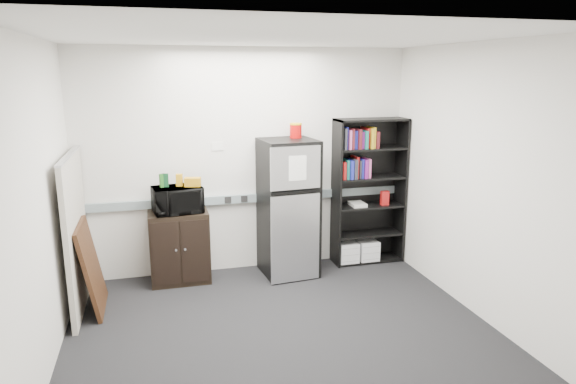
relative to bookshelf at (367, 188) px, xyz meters
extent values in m
plane|color=black|center=(-1.51, -1.57, -0.97)|extent=(4.00, 4.00, 0.00)
cube|color=silver|center=(-1.51, 0.18, 0.38)|extent=(4.00, 0.02, 2.70)
cube|color=silver|center=(0.49, -1.57, 0.38)|extent=(0.02, 3.50, 2.70)
cube|color=silver|center=(-3.51, -1.57, 0.38)|extent=(0.02, 3.50, 2.70)
cube|color=white|center=(-1.51, -1.57, 1.73)|extent=(4.00, 3.50, 0.02)
cube|color=gray|center=(-1.51, 0.15, -0.07)|extent=(3.92, 0.05, 0.10)
cube|color=white|center=(-1.86, 0.18, 0.58)|extent=(0.14, 0.00, 0.10)
cube|color=black|center=(-0.41, -0.01, -0.05)|extent=(0.02, 0.34, 1.85)
cube|color=black|center=(0.46, -0.01, -0.05)|extent=(0.02, 0.34, 1.85)
cube|color=black|center=(0.02, 0.16, -0.05)|extent=(0.90, 0.02, 1.85)
cube|color=black|center=(0.02, -0.01, 0.87)|extent=(0.90, 0.34, 0.02)
cube|color=black|center=(0.02, -0.01, -0.95)|extent=(0.85, 0.32, 0.03)
cube|color=black|center=(0.02, -0.01, -0.60)|extent=(0.85, 0.32, 0.03)
cube|color=black|center=(0.02, -0.01, -0.23)|extent=(0.85, 0.32, 0.02)
cube|color=black|center=(0.02, -0.01, 0.14)|extent=(0.85, 0.32, 0.02)
cube|color=black|center=(0.02, -0.01, 0.51)|extent=(0.85, 0.32, 0.02)
cube|color=silver|center=(-0.26, -0.02, -0.81)|extent=(0.25, 0.30, 0.25)
cube|color=silver|center=(0.02, -0.02, -0.81)|extent=(0.25, 0.30, 0.25)
cube|color=#A19A8F|center=(-3.41, -0.49, -0.17)|extent=(0.05, 1.30, 1.60)
cube|color=#B2B2B7|center=(-3.41, -0.49, 0.64)|extent=(0.06, 1.30, 0.02)
cube|color=black|center=(-2.37, -0.06, -0.55)|extent=(0.68, 0.42, 0.84)
cube|color=black|center=(-2.53, -0.28, -0.55)|extent=(0.31, 0.01, 0.74)
cube|color=black|center=(-2.20, -0.28, -0.55)|extent=(0.31, 0.01, 0.74)
cylinder|color=#B2B2B7|center=(-2.42, -0.29, -0.51)|extent=(0.02, 0.02, 0.02)
cylinder|color=#B2B2B7|center=(-2.32, -0.29, -0.51)|extent=(0.02, 0.02, 0.02)
imported|color=black|center=(-2.37, -0.08, 0.02)|extent=(0.59, 0.44, 0.30)
cube|color=#1E5C1A|center=(-2.51, -0.05, 0.25)|extent=(0.08, 0.07, 0.15)
cube|color=#0D391B|center=(-2.48, -0.05, 0.25)|extent=(0.07, 0.05, 0.15)
cube|color=orange|center=(-2.33, -0.05, 0.24)|extent=(0.08, 0.07, 0.14)
cube|color=#B87E12|center=(-2.18, -0.10, 0.22)|extent=(0.20, 0.14, 0.10)
cube|color=black|center=(-1.07, -0.14, -0.16)|extent=(0.67, 0.67, 1.63)
cube|color=silver|center=(-1.07, -0.46, 0.39)|extent=(0.59, 0.07, 0.49)
cube|color=silver|center=(-1.07, -0.46, -0.44)|extent=(0.59, 0.07, 1.04)
cube|color=black|center=(-1.07, -0.47, 0.12)|extent=(0.59, 0.06, 0.03)
cube|color=white|center=(-1.05, -0.47, 0.39)|extent=(0.21, 0.02, 0.28)
cube|color=black|center=(-1.07, -0.14, 0.66)|extent=(0.67, 0.67, 0.02)
cylinder|color=#B20908|center=(-0.95, -0.02, 0.76)|extent=(0.14, 0.14, 0.17)
cylinder|color=gold|center=(-0.95, -0.02, 0.86)|extent=(0.14, 0.14, 0.02)
cube|color=black|center=(-3.28, -0.59, -0.50)|extent=(0.20, 0.73, 0.93)
cube|color=beige|center=(-3.25, -0.59, -0.50)|extent=(0.14, 0.62, 0.78)
camera|label=1|loc=(-2.60, -5.87, 1.45)|focal=32.00mm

